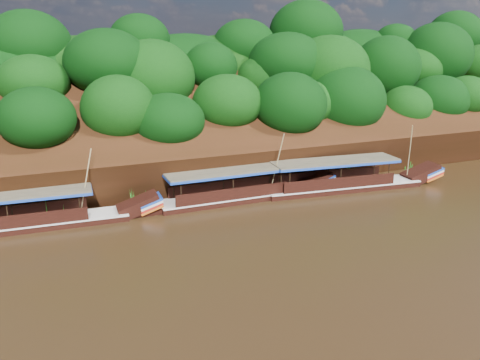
% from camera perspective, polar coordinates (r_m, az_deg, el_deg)
% --- Properties ---
extents(ground, '(160.00, 160.00, 0.00)m').
position_cam_1_polar(ground, '(31.23, 3.56, -6.88)').
color(ground, black).
rests_on(ground, ground).
extents(riverbank, '(120.00, 30.06, 19.40)m').
position_cam_1_polar(riverbank, '(51.11, -7.80, 4.52)').
color(riverbank, black).
rests_on(riverbank, ground).
extents(boat_0, '(16.88, 4.03, 6.06)m').
position_cam_1_polar(boat_0, '(41.93, 13.47, -0.25)').
color(boat_0, black).
rests_on(boat_0, ground).
extents(boat_1, '(15.24, 2.71, 5.94)m').
position_cam_1_polar(boat_1, '(38.11, 0.78, -1.50)').
color(boat_1, black).
rests_on(boat_1, ground).
extents(boat_2, '(16.46, 3.20, 5.76)m').
position_cam_1_polar(boat_2, '(35.42, -23.40, -4.37)').
color(boat_2, black).
rests_on(boat_2, ground).
extents(reeds, '(48.95, 2.50, 2.09)m').
position_cam_1_polar(reeds, '(38.47, -6.19, -0.97)').
color(reeds, '#2A741D').
rests_on(reeds, ground).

